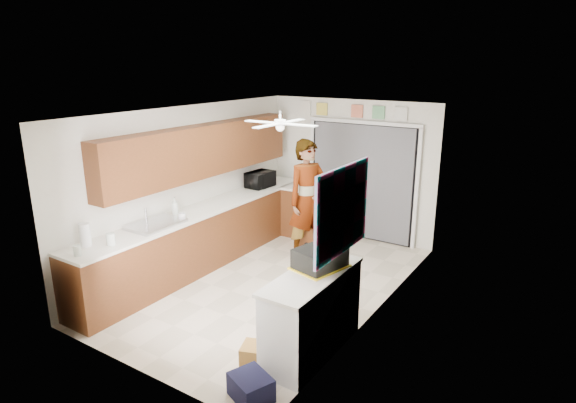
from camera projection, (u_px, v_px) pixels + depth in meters
The scene contains 41 objects.
floor at pixel (273, 283), 7.10m from camera, with size 5.00×5.00×0.00m, color beige.
ceiling at pixel (272, 111), 6.39m from camera, with size 5.00×5.00×0.00m, color white.
wall_back at pixel (350, 169), 8.76m from camera, with size 3.20×3.20×0.00m, color white.
wall_front at pixel (128, 261), 4.73m from camera, with size 3.20×3.20×0.00m, color white.
wall_left at pixel (189, 186), 7.58m from camera, with size 5.00×5.00×0.00m, color white.
wall_right at pixel (380, 221), 5.91m from camera, with size 5.00×5.00×0.00m, color white.
left_base_cabinets at pixel (206, 237), 7.65m from camera, with size 0.60×4.80×0.90m, color brown.
left_countertop at pixel (205, 209), 7.51m from camera, with size 0.62×4.80×0.04m, color white.
upper_cabinets at pixel (204, 151), 7.50m from camera, with size 0.32×4.00×0.80m, color brown.
sink_basin at pixel (156, 225), 6.69m from camera, with size 0.50×0.76×0.06m, color silver.
faucet at pixel (146, 216), 6.76m from camera, with size 0.03×0.03×0.22m, color silver.
peninsula_base at pixel (312, 213), 8.84m from camera, with size 1.00×0.60×0.90m, color brown.
peninsula_top at pixel (313, 189), 8.71m from camera, with size 1.04×0.64×0.04m, color white.
back_opening_recess at pixel (362, 182), 8.66m from camera, with size 2.00×0.06×2.10m, color black.
curtain_panel at pixel (361, 182), 8.63m from camera, with size 1.90×0.03×2.05m, color slate.
door_trim_left at pixel (312, 175), 9.17m from camera, with size 0.06×0.04×2.10m, color white.
door_trim_right at pixel (417, 190), 8.11m from camera, with size 0.06×0.04×2.10m, color white.
door_trim_head at pixel (364, 122), 8.34m from camera, with size 2.10×0.04×0.06m, color white.
header_frame_0 at pixel (322, 109), 8.75m from camera, with size 0.22×0.02×0.22m, color #E1D04B.
header_frame_2 at pixel (357, 111), 8.39m from camera, with size 0.22×0.02×0.22m, color #DC7252.
header_frame_3 at pixel (378, 112), 8.18m from camera, with size 0.22×0.02×0.22m, color #5DA36D.
header_frame_4 at pixel (401, 114), 7.97m from camera, with size 0.22×0.02×0.22m, color silver.
route66_sign at pixel (305, 108), 8.94m from camera, with size 0.22×0.02×0.26m, color silver.
right_counter_base at pixel (312, 315), 5.30m from camera, with size 0.50×1.40×0.90m, color white.
right_counter_top at pixel (312, 276), 5.17m from camera, with size 0.54×1.44×0.04m, color white.
abstract_painting at pixel (343, 210), 5.00m from camera, with size 0.03×1.15×0.95m, color #ED57AC.
ceiling_fan at pixel (280, 123), 6.61m from camera, with size 1.14×1.14×0.24m, color white.
microwave at pixel (260, 179), 8.70m from camera, with size 0.51×0.35×0.28m, color black.
soap_bottle at pixel (175, 206), 7.15m from camera, with size 0.10×0.10×0.26m, color silver.
cup at pixel (182, 216), 6.96m from camera, with size 0.11×0.11×0.09m, color white.
jar_a at pixel (111, 239), 5.98m from camera, with size 0.11×0.11×0.15m, color silver.
jar_b at pixel (77, 251), 5.65m from camera, with size 0.09×0.09×0.13m, color silver.
paper_towel_roll at pixel (85, 235), 5.92m from camera, with size 0.14×0.14×0.29m, color white.
suitcase at pixel (320, 258), 5.31m from camera, with size 0.40×0.53×0.23m, color black.
suitcase_rim at pixel (320, 267), 5.34m from camera, with size 0.44×0.58×0.02m, color yellow.
suitcase_lid at pixel (333, 229), 5.48m from camera, with size 0.42×0.03×0.50m, color black.
cardboard_box at pixel (259, 355), 5.15m from camera, with size 0.36×0.27×0.23m, color olive.
navy_crate at pixel (251, 387), 4.64m from camera, with size 0.39×0.33×0.24m, color black.
cabinet_door_panel at pixel (305, 241), 8.00m from camera, with size 0.35×0.03×0.53m, color brown.
man at pixel (308, 200), 7.74m from camera, with size 0.72×0.47×1.98m, color white.
dog at pixel (312, 239), 8.27m from camera, with size 0.22×0.52×0.41m, color black.
Camera 1 is at (3.69, -5.32, 3.15)m, focal length 30.00 mm.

